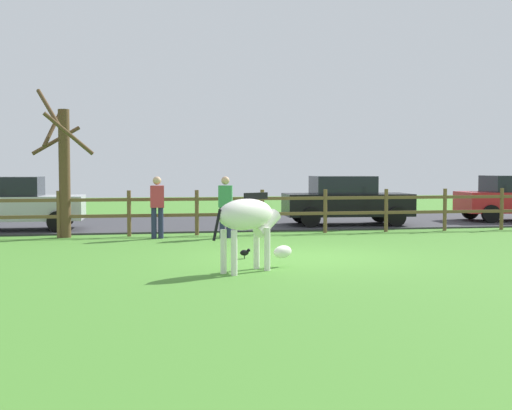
{
  "coord_description": "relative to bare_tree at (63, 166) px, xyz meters",
  "views": [
    {
      "loc": [
        -3.47,
        -13.26,
        1.84
      ],
      "look_at": [
        -0.82,
        1.1,
        1.04
      ],
      "focal_mm": 46.39,
      "sensor_mm": 36.0,
      "label": 1
    }
  ],
  "objects": [
    {
      "name": "bare_tree",
      "position": [
        0.0,
        0.0,
        0.0
      ],
      "size": [
        1.71,
        1.73,
        3.95
      ],
      "color": "#513A23",
      "rests_on": "ground_plane"
    },
    {
      "name": "parking_asphalt",
      "position": [
        5.32,
        4.27,
        -1.89
      ],
      "size": [
        28.0,
        7.4,
        0.05
      ],
      "primitive_type": "cube",
      "color": "#38383D",
      "rests_on": "ground_plane"
    },
    {
      "name": "visitor_right_of_tree",
      "position": [
        2.45,
        -0.72,
        -1.0
      ],
      "size": [
        0.37,
        0.23,
        1.64
      ],
      "color": "#232847",
      "rests_on": "ground_plane"
    },
    {
      "name": "crow_on_grass",
      "position": [
        4.08,
        -5.01,
        -1.78
      ],
      "size": [
        0.22,
        0.1,
        0.2
      ],
      "color": "black",
      "rests_on": "ground_plane"
    },
    {
      "name": "parked_car_black",
      "position": [
        8.52,
        1.96,
        -1.07
      ],
      "size": [
        4.11,
        2.1,
        1.56
      ],
      "color": "black",
      "rests_on": "parking_asphalt"
    },
    {
      "name": "ground_plane",
      "position": [
        5.32,
        -5.03,
        -1.91
      ],
      "size": [
        60.0,
        60.0,
        0.0
      ],
      "primitive_type": "plane",
      "color": "#47842D"
    },
    {
      "name": "paddock_fence",
      "position": [
        4.48,
        -0.03,
        -1.2
      ],
      "size": [
        20.43,
        0.11,
        1.25
      ],
      "color": "brown",
      "rests_on": "ground_plane"
    },
    {
      "name": "zebra",
      "position": [
        3.87,
        -6.72,
        -0.98
      ],
      "size": [
        1.69,
        1.26,
        1.41
      ],
      "color": "white",
      "rests_on": "ground_plane"
    },
    {
      "name": "parked_car_silver",
      "position": [
        -1.66,
        1.93,
        -1.07
      ],
      "size": [
        4.02,
        1.92,
        1.56
      ],
      "color": "#B7BABF",
      "rests_on": "parking_asphalt"
    },
    {
      "name": "visitor_left_of_tree",
      "position": [
        4.24,
        -0.9,
        -1.0
      ],
      "size": [
        0.4,
        0.3,
        1.64
      ],
      "color": "#232847",
      "rests_on": "ground_plane"
    }
  ]
}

